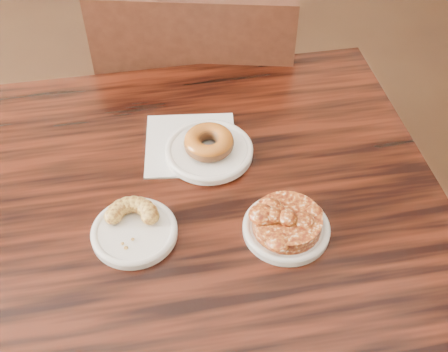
{
  "coord_description": "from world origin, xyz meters",
  "views": [
    {
      "loc": [
        0.3,
        -0.38,
        1.5
      ],
      "look_at": [
        0.29,
        0.28,
        0.8
      ],
      "focal_mm": 45.0,
      "sensor_mm": 36.0,
      "label": 1
    }
  ],
  "objects_px": {
    "glazed_donut": "(209,142)",
    "apple_fritter": "(287,219)",
    "chair_far": "(204,103)",
    "cafe_table": "(207,321)",
    "cruller_fragment": "(133,225)"
  },
  "relations": [
    {
      "from": "glazed_donut",
      "to": "apple_fritter",
      "type": "height_order",
      "value": "same"
    },
    {
      "from": "chair_far",
      "to": "apple_fritter",
      "type": "distance_m",
      "value": 0.79
    },
    {
      "from": "chair_far",
      "to": "glazed_donut",
      "type": "relative_size",
      "value": 9.57
    },
    {
      "from": "cafe_table",
      "to": "apple_fritter",
      "type": "xyz_separation_m",
      "value": [
        0.14,
        -0.04,
        0.41
      ]
    },
    {
      "from": "cafe_table",
      "to": "glazed_donut",
      "type": "relative_size",
      "value": 9.22
    },
    {
      "from": "chair_far",
      "to": "glazed_donut",
      "type": "bearing_deg",
      "value": 96.85
    },
    {
      "from": "glazed_donut",
      "to": "cruller_fragment",
      "type": "xyz_separation_m",
      "value": [
        -0.12,
        -0.19,
        -0.01
      ]
    },
    {
      "from": "cruller_fragment",
      "to": "chair_far",
      "type": "bearing_deg",
      "value": 83.27
    },
    {
      "from": "chair_far",
      "to": "cruller_fragment",
      "type": "xyz_separation_m",
      "value": [
        -0.08,
        -0.71,
        0.33
      ]
    },
    {
      "from": "cruller_fragment",
      "to": "apple_fritter",
      "type": "bearing_deg",
      "value": 2.1
    },
    {
      "from": "glazed_donut",
      "to": "apple_fritter",
      "type": "bearing_deg",
      "value": -53.52
    },
    {
      "from": "cafe_table",
      "to": "cruller_fragment",
      "type": "xyz_separation_m",
      "value": [
        -0.11,
        -0.05,
        0.4
      ]
    },
    {
      "from": "glazed_donut",
      "to": "apple_fritter",
      "type": "distance_m",
      "value": 0.22
    },
    {
      "from": "cafe_table",
      "to": "cruller_fragment",
      "type": "bearing_deg",
      "value": -167.82
    },
    {
      "from": "cafe_table",
      "to": "chair_far",
      "type": "relative_size",
      "value": 0.96
    }
  ]
}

